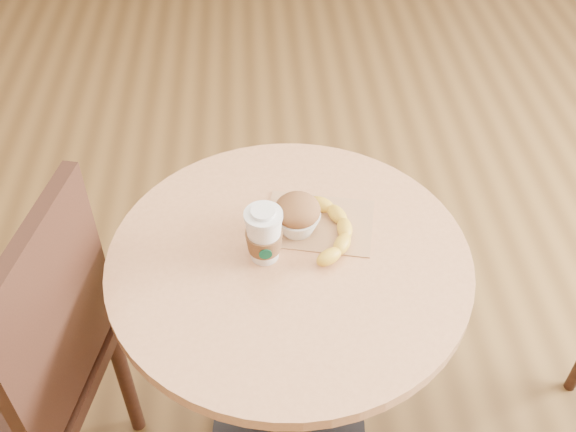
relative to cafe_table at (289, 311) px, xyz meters
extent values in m
plane|color=brown|center=(0.10, 0.03, -0.56)|extent=(7.00, 7.00, 0.00)
cylinder|color=black|center=(0.00, 0.00, -0.55)|extent=(0.44, 0.44, 0.02)
cylinder|color=black|center=(0.00, 0.00, -0.19)|extent=(0.07, 0.07, 0.72)
cylinder|color=tan|center=(0.00, 0.00, 0.17)|extent=(0.78, 0.78, 0.03)
cube|color=black|center=(-0.66, -0.09, -0.08)|extent=(0.52, 0.52, 0.04)
cylinder|color=black|center=(-0.44, 0.05, -0.32)|extent=(0.04, 0.04, 0.48)
cube|color=black|center=(-0.47, -0.13, 0.19)|extent=(0.12, 0.41, 0.45)
cube|color=#A57750|center=(0.07, 0.10, 0.19)|extent=(0.27, 0.23, 0.00)
cylinder|color=silver|center=(-0.05, 0.00, 0.31)|extent=(0.08, 0.08, 0.01)
cylinder|color=silver|center=(-0.05, 0.00, 0.32)|extent=(0.05, 0.05, 0.01)
cylinder|color=#06432C|center=(-0.05, -0.04, 0.24)|extent=(0.03, 0.00, 0.03)
ellipsoid|color=brown|center=(0.02, 0.08, 0.25)|extent=(0.10, 0.10, 0.07)
ellipsoid|color=beige|center=(0.02, 0.08, 0.27)|extent=(0.04, 0.04, 0.02)
camera|label=1|loc=(-0.06, -0.97, 1.25)|focal=42.00mm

